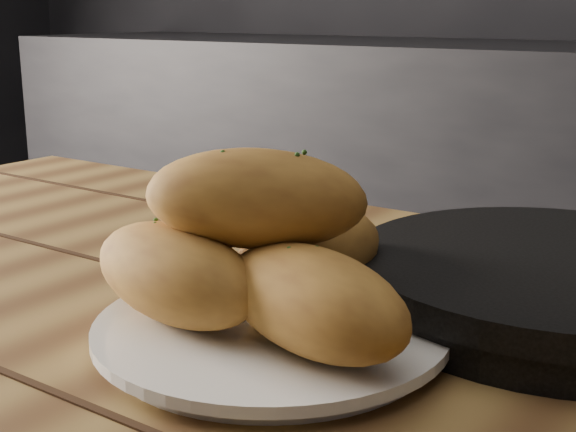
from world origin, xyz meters
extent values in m
cube|color=black|center=(0.00, 1.70, 0.45)|extent=(2.80, 0.60, 0.90)
cube|color=olive|center=(0.46, 0.22, 0.73)|extent=(1.61, 0.88, 0.04)
cylinder|color=brown|center=(-0.19, 0.57, 0.35)|extent=(0.07, 0.07, 0.71)
cylinder|color=white|center=(0.39, 0.26, 0.76)|extent=(0.23, 0.23, 0.01)
cylinder|color=white|center=(0.39, 0.26, 0.76)|extent=(0.25, 0.25, 0.01)
ellipsoid|color=#B78232|center=(0.34, 0.22, 0.80)|extent=(0.17, 0.10, 0.07)
ellipsoid|color=#B78232|center=(0.44, 0.23, 0.80)|extent=(0.17, 0.11, 0.07)
ellipsoid|color=#B78232|center=(0.39, 0.32, 0.80)|extent=(0.09, 0.15, 0.07)
ellipsoid|color=#B78232|center=(0.38, 0.25, 0.86)|extent=(0.17, 0.13, 0.07)
cylinder|color=black|center=(0.54, 0.44, 0.77)|extent=(0.31, 0.31, 0.03)
cylinder|color=black|center=(0.54, 0.44, 0.79)|extent=(0.32, 0.32, 0.02)
camera|label=1|loc=(0.70, -0.16, 0.98)|focal=50.00mm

